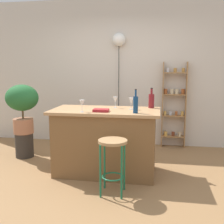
# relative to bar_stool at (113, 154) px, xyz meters

# --- Properties ---
(ground) EXTENTS (12.00, 12.00, 0.00)m
(ground) POSITION_rel_bar_stool_xyz_m (-0.21, 0.35, -0.50)
(ground) COLOR olive
(back_wall) EXTENTS (6.40, 0.10, 2.80)m
(back_wall) POSITION_rel_bar_stool_xyz_m (-0.21, 2.30, 0.90)
(back_wall) COLOR beige
(back_wall) RESTS_ON ground
(kitchen_counter) EXTENTS (1.52, 0.77, 0.93)m
(kitchen_counter) POSITION_rel_bar_stool_xyz_m (-0.21, 0.65, -0.04)
(kitchen_counter) COLOR brown
(kitchen_counter) RESTS_ON ground
(bar_stool) EXTENTS (0.35, 0.35, 0.67)m
(bar_stool) POSITION_rel_bar_stool_xyz_m (0.00, 0.00, 0.00)
(bar_stool) COLOR #196642
(bar_stool) RESTS_ON ground
(spice_shelf) EXTENTS (0.45, 0.14, 1.61)m
(spice_shelf) POSITION_rel_bar_stool_xyz_m (0.81, 2.17, 0.32)
(spice_shelf) COLOR #9E7042
(spice_shelf) RESTS_ON ground
(plant_stool) EXTENTS (0.30, 0.30, 0.41)m
(plant_stool) POSITION_rel_bar_stool_xyz_m (-1.72, 1.12, -0.30)
(plant_stool) COLOR #2D2823
(plant_stool) RESTS_ON ground
(potted_plant) EXTENTS (0.55, 0.49, 0.82)m
(potted_plant) POSITION_rel_bar_stool_xyz_m (-1.72, 1.12, 0.42)
(potted_plant) COLOR #A86B4C
(potted_plant) RESTS_ON plant_stool
(bottle_spirits_clear) EXTENTS (0.06, 0.06, 0.31)m
(bottle_spirits_clear) POSITION_rel_bar_stool_xyz_m (0.23, 0.43, 0.55)
(bottle_spirits_clear) COLOR navy
(bottle_spirits_clear) RESTS_ON kitchen_counter
(bottle_soda_blue) EXTENTS (0.08, 0.08, 0.29)m
(bottle_soda_blue) POSITION_rel_bar_stool_xyz_m (0.42, 0.92, 0.54)
(bottle_soda_blue) COLOR maroon
(bottle_soda_blue) RESTS_ON kitchen_counter
(wine_glass_left) EXTENTS (0.07, 0.07, 0.16)m
(wine_glass_left) POSITION_rel_bar_stool_xyz_m (0.14, 0.74, 0.54)
(wine_glass_left) COLOR silver
(wine_glass_left) RESTS_ON kitchen_counter
(wine_glass_center) EXTENTS (0.07, 0.07, 0.16)m
(wine_glass_center) POSITION_rel_bar_stool_xyz_m (-0.48, 0.39, 0.54)
(wine_glass_center) COLOR silver
(wine_glass_center) RESTS_ON kitchen_counter
(wine_glass_right) EXTENTS (0.07, 0.07, 0.16)m
(wine_glass_right) POSITION_rel_bar_stool_xyz_m (-0.10, 0.83, 0.54)
(wine_glass_right) COLOR silver
(wine_glass_right) RESTS_ON kitchen_counter
(cookbook) EXTENTS (0.22, 0.16, 0.03)m
(cookbook) POSITION_rel_bar_stool_xyz_m (-0.24, 0.47, 0.44)
(cookbook) COLOR maroon
(cookbook) RESTS_ON kitchen_counter
(pendant_globe_light) EXTENTS (0.25, 0.25, 2.16)m
(pendant_globe_light) POSITION_rel_bar_stool_xyz_m (-0.25, 2.19, 1.51)
(pendant_globe_light) COLOR black
(pendant_globe_light) RESTS_ON ground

